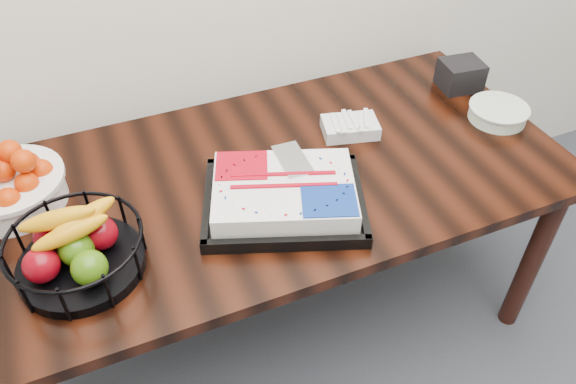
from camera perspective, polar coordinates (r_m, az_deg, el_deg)
name	(u,v)px	position (r m, az deg, el deg)	size (l,w,h in m)	color
table	(280,191)	(1.80, -0.85, 0.15)	(1.80, 0.90, 0.75)	black
cake_tray	(284,195)	(1.60, -0.42, -0.30)	(0.55, 0.49, 0.09)	black
tangerine_bowl	(8,181)	(1.77, -26.58, 1.01)	(0.31, 0.31, 0.20)	white
fruit_basket	(76,249)	(1.51, -20.70, -5.43)	(0.34, 0.34, 0.18)	black
plate_stack	(498,113)	(2.08, 20.55, 7.55)	(0.20, 0.20, 0.05)	white
fork_bag	(350,127)	(1.90, 6.33, 6.63)	(0.21, 0.16, 0.05)	silver
napkin_box	(460,75)	(2.21, 17.11, 11.31)	(0.14, 0.12, 0.10)	black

